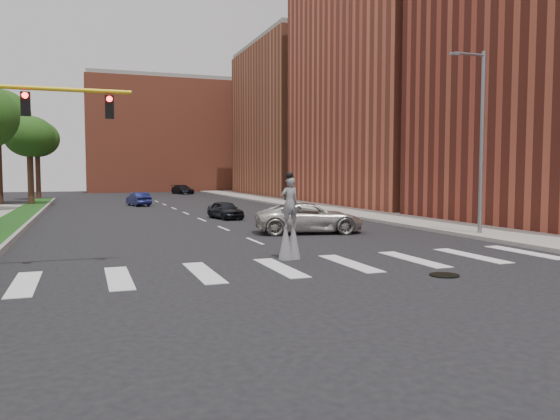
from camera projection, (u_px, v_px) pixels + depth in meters
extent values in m
plane|color=black|center=(328.00, 271.00, 17.58)|extent=(160.00, 160.00, 0.00)
cube|color=#123B10|center=(11.00, 223.00, 32.46)|extent=(2.00, 60.00, 0.25)
cube|color=gray|center=(30.00, 223.00, 32.82)|extent=(0.20, 60.00, 0.28)
cube|color=gray|center=(338.00, 209.00, 45.26)|extent=(5.00, 90.00, 0.18)
cylinder|color=black|center=(444.00, 275.00, 16.72)|extent=(0.90, 0.90, 0.04)
cube|color=#B15037|center=(406.00, 80.00, 52.33)|extent=(16.00, 22.00, 24.00)
cube|color=#A1583B|center=(309.00, 122.00, 75.00)|extent=(16.00, 22.00, 20.00)
cube|color=#B15037|center=(167.00, 137.00, 92.20)|extent=(26.00, 14.00, 18.00)
cylinder|color=slate|center=(482.00, 145.00, 26.61)|extent=(0.20, 0.20, 9.00)
cylinder|color=slate|center=(470.00, 54.00, 26.04)|extent=(1.80, 0.12, 0.12)
cube|color=slate|center=(455.00, 54.00, 25.74)|extent=(0.50, 0.18, 0.12)
cylinder|color=gold|center=(46.00, 89.00, 17.16)|extent=(5.20, 0.14, 0.14)
cube|color=black|center=(26.00, 104.00, 16.99)|extent=(0.28, 0.18, 0.75)
cylinder|color=#FF0C0C|center=(25.00, 95.00, 16.88)|extent=(0.18, 0.06, 0.18)
cube|color=black|center=(109.00, 107.00, 17.83)|extent=(0.28, 0.18, 0.75)
cylinder|color=#FF0C0C|center=(109.00, 99.00, 17.72)|extent=(0.18, 0.06, 0.18)
cylinder|color=#341F15|center=(293.00, 244.00, 19.92)|extent=(0.07, 0.07, 1.13)
cylinder|color=#341F15|center=(286.00, 244.00, 19.78)|extent=(0.07, 0.07, 1.13)
cone|color=slate|center=(293.00, 240.00, 19.91)|extent=(0.52, 0.52, 1.41)
cone|color=slate|center=(286.00, 240.00, 19.77)|extent=(0.52, 0.52, 1.41)
imported|color=slate|center=(290.00, 203.00, 19.75)|extent=(0.73, 0.53, 1.86)
sphere|color=black|center=(290.00, 176.00, 19.68)|extent=(0.26, 0.26, 0.26)
cylinder|color=black|center=(290.00, 177.00, 19.68)|extent=(0.34, 0.34, 0.02)
cube|color=yellow|center=(288.00, 189.00, 19.84)|extent=(0.22, 0.05, 0.10)
imported|color=beige|center=(309.00, 218.00, 28.44)|extent=(6.04, 3.64, 1.57)
imported|color=black|center=(225.00, 210.00, 36.96)|extent=(2.07, 3.76, 1.21)
imported|color=#171C51|center=(138.00, 199.00, 51.16)|extent=(2.11, 4.07, 1.28)
imported|color=black|center=(183.00, 189.00, 78.45)|extent=(3.13, 4.91, 1.32)
cylinder|color=#341F15|center=(31.00, 178.00, 49.97)|extent=(0.56, 0.56, 5.32)
ellipsoid|color=#163810|center=(29.00, 136.00, 49.71)|extent=(4.43, 4.43, 3.77)
cylinder|color=#341F15|center=(38.00, 175.00, 62.46)|extent=(0.56, 0.56, 5.74)
ellipsoid|color=#163810|center=(37.00, 139.00, 62.17)|extent=(4.93, 4.93, 4.19)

